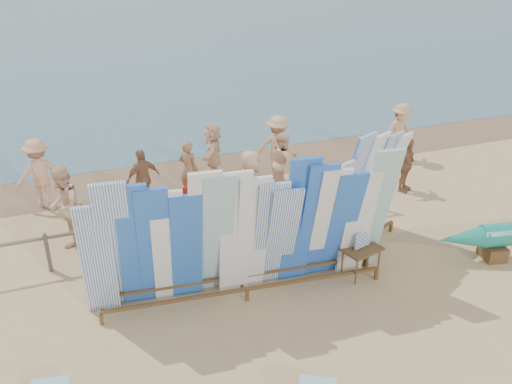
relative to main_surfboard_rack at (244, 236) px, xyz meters
name	(u,v)px	position (x,y,z in m)	size (l,w,h in m)	color
ground	(177,338)	(-1.56, -0.81, -1.32)	(160.00, 160.00, 0.00)	tan
wet_sand_strip	(120,180)	(-1.56, 6.39, -1.32)	(40.00, 2.60, 0.01)	#7E6147
fence	(143,228)	(-1.56, 2.19, -0.69)	(12.08, 0.08, 0.90)	#6D5F52
main_surfboard_rack	(244,236)	(0.00, 0.00, 0.00)	(5.95, 1.38, 2.93)	brown
side_surfboard_rack	(361,193)	(3.03, 0.86, -0.02)	(2.55, 1.67, 2.87)	brown
vendor_table	(361,261)	(2.46, -0.24, -0.97)	(0.90, 0.74, 1.04)	brown
beach_chair_left	(157,231)	(-1.20, 2.67, -1.08)	(0.69, 0.70, 0.80)	#AF1216
beach_chair_right	(198,211)	(-0.05, 3.26, -1.07)	(0.68, 0.70, 0.86)	#AF1216
stroller	(182,218)	(-0.57, 2.79, -0.92)	(0.60, 0.79, 1.00)	#AF1216
beachgoer_6	(251,184)	(1.22, 2.98, -0.44)	(0.86, 0.41, 1.76)	tan
beachgoer_2	(64,207)	(-3.11, 3.22, -0.37)	(0.92, 0.44, 1.89)	beige
beachgoer_5	(213,152)	(1.01, 5.50, -0.48)	(1.56, 0.50, 1.68)	beige
beachgoer_3	(40,173)	(-3.60, 5.44, -0.40)	(1.19, 0.49, 1.84)	tan
beachgoer_9	(278,147)	(2.78, 4.95, -0.38)	(1.20, 0.50, 1.86)	tan
beachgoer_7	(189,170)	(0.08, 4.59, -0.52)	(0.58, 0.32, 1.59)	#8C6042
beachgoer_8	(283,162)	(2.58, 4.12, -0.48)	(0.81, 0.39, 1.67)	beige
beachgoer_extra_0	(400,132)	(6.84, 4.93, -0.42)	(1.16, 0.48, 1.79)	tan
beachgoer_10	(406,165)	(5.66, 2.89, -0.55)	(0.90, 0.39, 1.53)	#8C6042
beachgoer_4	(143,178)	(-1.14, 4.50, -0.54)	(0.92, 0.40, 1.56)	#8C6042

